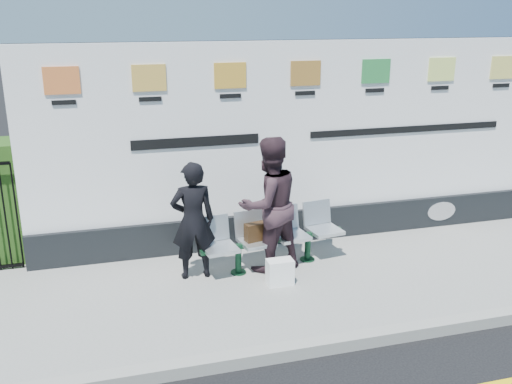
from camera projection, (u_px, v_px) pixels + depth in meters
pavement at (298, 283)px, 7.58m from camera, size 14.00×3.00×0.12m
kerb at (345, 342)px, 6.20m from camera, size 14.00×0.18×0.14m
billboard at (301, 157)px, 8.54m from camera, size 8.00×0.30×3.00m
bench at (274, 252)px, 7.87m from camera, size 2.08×0.81×0.43m
woman_left at (193, 221)px, 7.40m from camera, size 0.58×0.38×1.58m
woman_right at (269, 205)px, 7.61m from camera, size 1.06×0.93×1.85m
handbag_brown at (256, 232)px, 7.67m from camera, size 0.34×0.20×0.25m
carrier_bag_white at (280, 272)px, 7.37m from camera, size 0.34×0.20×0.34m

